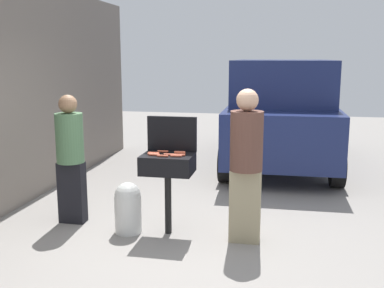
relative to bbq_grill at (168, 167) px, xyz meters
name	(u,v)px	position (x,y,z in m)	size (l,w,h in m)	color
ground_plane	(181,241)	(0.20, -0.21, -0.81)	(24.00, 24.00, 0.00)	gray
house_wall_side	(15,93)	(-2.40, 0.79, 0.76)	(0.24, 8.00, 3.16)	slate
bbq_grill	(168,167)	(0.00, 0.00, 0.00)	(0.60, 0.44, 0.96)	black
grill_lid_open	(172,134)	(0.00, 0.22, 0.36)	(0.60, 0.05, 0.42)	black
hot_dog_0	(180,152)	(0.12, 0.11, 0.16)	(0.03, 0.03, 0.13)	#C6593D
hot_dog_1	(154,155)	(-0.13, -0.09, 0.16)	(0.03, 0.03, 0.13)	#C6593D
hot_dog_2	(163,151)	(-0.09, 0.11, 0.16)	(0.03, 0.03, 0.13)	#B74C33
hot_dog_3	(176,156)	(0.13, -0.10, 0.16)	(0.03, 0.03, 0.13)	#C6593D
hot_dog_4	(179,155)	(0.15, -0.04, 0.16)	(0.03, 0.03, 0.13)	#B74C33
hot_dog_5	(154,153)	(-0.16, -0.02, 0.16)	(0.03, 0.03, 0.13)	#AD4228
hot_dog_6	(154,153)	(-0.17, 0.01, 0.16)	(0.03, 0.03, 0.13)	#C6593D
hot_dog_7	(169,155)	(0.03, -0.05, 0.16)	(0.03, 0.03, 0.13)	#C6593D
hot_dog_8	(180,153)	(0.13, 0.06, 0.16)	(0.03, 0.03, 0.13)	#AD4228
hot_dog_9	(153,154)	(-0.16, -0.06, 0.16)	(0.03, 0.03, 0.13)	#C6593D
hot_dog_10	(163,156)	(-0.03, -0.13, 0.16)	(0.03, 0.03, 0.13)	#C6593D
propane_tank	(128,207)	(-0.48, -0.07, -0.49)	(0.32, 0.32, 0.62)	silver
person_left	(70,154)	(-1.29, 0.13, 0.07)	(0.34, 0.34, 1.63)	black
person_right	(246,161)	(0.92, -0.06, 0.13)	(0.37, 0.37, 1.74)	gray
parked_minivan	(281,112)	(1.26, 3.92, 0.21)	(2.08, 4.43, 2.02)	navy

